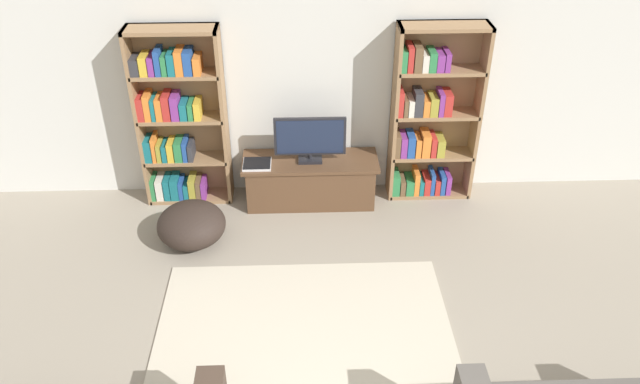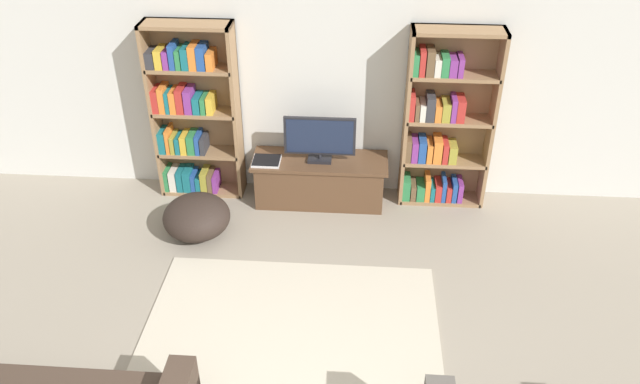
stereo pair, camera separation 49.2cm
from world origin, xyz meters
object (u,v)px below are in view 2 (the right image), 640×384
object	(u,v)px
tv_stand	(320,180)
bookshelf_right	(442,124)
bookshelf_left	(192,114)
beanbag_ottoman	(197,217)
television	(320,138)
laptop	(267,161)

from	to	relation	value
tv_stand	bookshelf_right	bearing A→B (deg)	6.45
bookshelf_left	beanbag_ottoman	size ratio (longest dim) A/B	2.85
television	beanbag_ottoman	bearing A→B (deg)	-149.95
laptop	tv_stand	bearing A→B (deg)	9.27
beanbag_ottoman	television	bearing A→B (deg)	30.05
bookshelf_right	beanbag_ottoman	bearing A→B (deg)	-160.83
bookshelf_right	beanbag_ottoman	distance (m)	2.59
beanbag_ottoman	bookshelf_right	bearing A→B (deg)	19.17
bookshelf_right	tv_stand	size ratio (longest dim) A/B	1.33
bookshelf_right	laptop	distance (m)	1.80
bookshelf_left	television	size ratio (longest dim) A/B	2.58
beanbag_ottoman	tv_stand	bearing A→B (deg)	30.77
bookshelf_left	beanbag_ottoman	distance (m)	1.09
laptop	television	bearing A→B (deg)	7.23
laptop	bookshelf_left	bearing A→B (deg)	163.99
bookshelf_left	laptop	xyz separation A→B (m)	(0.78, -0.22, -0.39)
television	laptop	size ratio (longest dim) A/B	2.54
bookshelf_right	television	bearing A→B (deg)	-172.64
tv_stand	beanbag_ottoman	world-z (taller)	tv_stand
television	laptop	world-z (taller)	television
tv_stand	beanbag_ottoman	bearing A→B (deg)	-149.23
bookshelf_left	bookshelf_right	world-z (taller)	same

